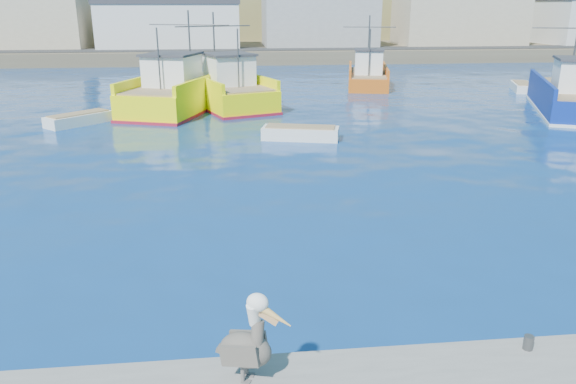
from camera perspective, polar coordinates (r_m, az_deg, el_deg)
The scene contains 10 objects.
ground at distance 14.71m, azimuth 5.93°, elevation -10.49°, with size 260.00×260.00×0.00m, color navy.
dock_bollards at distance 11.73m, azimuth 12.56°, elevation -15.40°, with size 36.20×0.20×0.30m.
trawler_yellow_a at distance 41.66m, azimuth -10.57°, elevation 10.01°, with size 8.64×14.14×6.78m.
trawler_yellow_b at distance 42.62m, azimuth -6.66°, elevation 10.30°, with size 8.22×13.01×6.64m.
trawler_blue at distance 43.74m, azimuth 26.87°, elevation 8.65°, with size 8.52×12.88×6.63m.
boat_orange at distance 52.11m, azimuth 8.10°, elevation 11.69°, with size 5.21×9.48×6.17m.
skiff_left at distance 37.45m, azimuth -20.46°, elevation 6.87°, with size 3.88×3.91×0.89m.
skiff_mid at distance 31.18m, azimuth 1.28°, elevation 5.90°, with size 4.42×2.45×0.91m.
skiff_far at distance 53.18m, azimuth 22.66°, elevation 9.77°, with size 2.67×4.34×0.89m.
pelican at distance 10.57m, azimuth -4.07°, elevation -15.06°, with size 1.43×0.91×1.81m.
Camera 1 is at (-2.87, -12.55, 7.12)m, focal length 35.00 mm.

